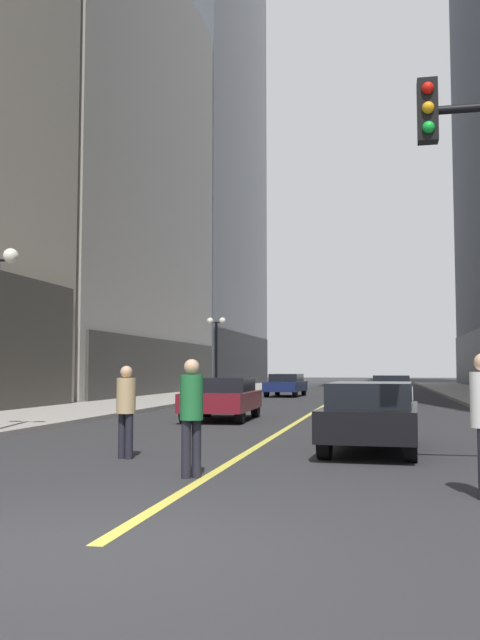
{
  "coord_description": "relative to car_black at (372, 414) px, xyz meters",
  "views": [
    {
      "loc": [
        2.53,
        -5.87,
        1.56
      ],
      "look_at": [
        -4.97,
        30.56,
        4.24
      ],
      "focal_mm": 38.89,
      "sensor_mm": 36.0,
      "label": 1
    }
  ],
  "objects": [
    {
      "name": "car_maroon",
      "position": [
        -4.69,
        7.44,
        0.0
      ],
      "size": [
        1.99,
        4.2,
        1.32
      ],
      "color": "maroon",
      "rests_on": "ground"
    },
    {
      "name": "street_lamp_left_far",
      "position": [
        -8.71,
        23.23,
        2.54
      ],
      "size": [
        1.06,
        0.36,
        4.43
      ],
      "color": "black",
      "rests_on": "ground"
    },
    {
      "name": "ground_plane",
      "position": [
        -2.31,
        27.17,
        -0.72
      ],
      "size": [
        200.0,
        200.0,
        0.0
      ],
      "primitive_type": "plane",
      "color": "#2D2D30"
    },
    {
      "name": "pedestrian_in_green_parka",
      "position": [
        -2.52,
        -3.91,
        0.28
      ],
      "size": [
        0.48,
        0.48,
        1.72
      ],
      "color": "black",
      "rests_on": "ground"
    },
    {
      "name": "pedestrian_in_tan_trench",
      "position": [
        -4.25,
        -2.03,
        0.23
      ],
      "size": [
        0.44,
        0.44,
        1.63
      ],
      "color": "black",
      "rests_on": "ground"
    },
    {
      "name": "building_left_mid",
      "position": [
        -19.83,
        26.67,
        13.29
      ],
      "size": [
        14.25,
        24.0,
        28.12
      ],
      "color": "#A8A399",
      "rests_on": "ground"
    },
    {
      "name": "lane_centre_stripe",
      "position": [
        -2.31,
        27.17,
        -0.71
      ],
      "size": [
        0.16,
        70.0,
        0.01
      ],
      "primitive_type": "cube",
      "color": "#E5D64C",
      "rests_on": "ground"
    },
    {
      "name": "car_navy",
      "position": [
        -5.36,
        26.84,
        0.0
      ],
      "size": [
        2.09,
        4.53,
        1.32
      ],
      "color": "#141E4C",
      "rests_on": "ground"
    },
    {
      "name": "car_silver",
      "position": [
        0.58,
        17.53,
        0.0
      ],
      "size": [
        1.77,
        4.46,
        1.32
      ],
      "color": "#B7B7BC",
      "rests_on": "ground"
    },
    {
      "name": "sidewalk_left",
      "position": [
        -10.56,
        27.17,
        -0.64
      ],
      "size": [
        4.5,
        78.0,
        0.15
      ],
      "primitive_type": "cube",
      "color": "#9E9991",
      "rests_on": "ground"
    },
    {
      "name": "car_black",
      "position": [
        0.0,
        0.0,
        0.0
      ],
      "size": [
        1.91,
        4.47,
        1.32
      ],
      "color": "black",
      "rests_on": "ground"
    },
    {
      "name": "building_left_far",
      "position": [
        -20.69,
        52.17,
        28.8
      ],
      "size": [
        15.95,
        26.0,
        59.17
      ],
      "color": "#4C515B",
      "rests_on": "ground"
    }
  ]
}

